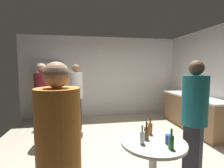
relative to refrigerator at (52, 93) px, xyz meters
The scene contains 16 objects.
ground_plane 2.87m from the refrigerator, 54.25° to the right, with size 5.20×5.20×0.10m, color #B2A893.
wall_back 1.70m from the refrigerator, 15.20° to the left, with size 5.32×0.06×2.70m, color silver.
refrigerator is the anchor object (origin of this frame).
kitchen_counter 4.10m from the refrigerator, 18.73° to the right, with size 0.64×2.17×0.90m.
kettle 3.97m from the refrigerator, 15.85° to the right, with size 0.24×0.17×0.18m.
wine_bottle_on_counter 4.13m from the refrigerator, 18.32° to the right, with size 0.08×0.08×0.31m.
foreground_table 3.87m from the refrigerator, 62.87° to the right, with size 0.80×0.80×0.73m.
beer_bottle_amber 3.70m from the refrigerator, 60.77° to the right, with size 0.06×0.06×0.23m.
beer_bottle_brown 3.77m from the refrigerator, 63.33° to the right, with size 0.06×0.06×0.23m.
beer_bottle_green 4.11m from the refrigerator, 62.93° to the right, with size 0.06×0.06×0.23m.
beer_bottle_clear 3.83m from the refrigerator, 65.38° to the right, with size 0.06×0.06×0.23m.
plastic_cup_blue 4.02m from the refrigerator, 61.71° to the right, with size 0.08×0.08×0.11m, color blue.
person_in_teal_shirt 4.08m from the refrigerator, 53.62° to the right, with size 0.47×0.47×1.74m.
person_in_orange_shirt 4.08m from the refrigerator, 79.88° to the right, with size 0.46×0.46×1.68m.
person_in_white_shirt 1.16m from the refrigerator, 49.07° to the right, with size 0.38×0.38×1.74m.
person_in_maroon_shirt 1.43m from the refrigerator, 88.60° to the right, with size 0.47×0.47×1.74m.
Camera 1 is at (-0.68, -3.11, 1.63)m, focal length 26.85 mm.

